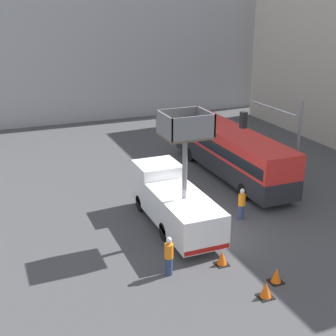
# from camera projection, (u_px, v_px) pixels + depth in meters

# --- Properties ---
(ground_plane) EXTENTS (120.00, 120.00, 0.00)m
(ground_plane) POSITION_uv_depth(u_px,v_px,m) (192.00, 229.00, 23.90)
(ground_plane) COLOR #424244
(building_backdrop_far) EXTENTS (44.00, 10.00, 15.03)m
(building_backdrop_far) POSITION_uv_depth(u_px,v_px,m) (71.00, 37.00, 46.50)
(building_backdrop_far) COLOR #9E9EA3
(building_backdrop_far) RESTS_ON ground_plane
(utility_truck) EXTENTS (2.31, 7.26, 6.28)m
(utility_truck) POSITION_uv_depth(u_px,v_px,m) (174.00, 199.00, 23.87)
(utility_truck) COLOR white
(utility_truck) RESTS_ON ground_plane
(city_bus) EXTENTS (2.54, 11.99, 3.15)m
(city_bus) POSITION_uv_depth(u_px,v_px,m) (230.00, 149.00, 30.47)
(city_bus) COLOR #232328
(city_bus) RESTS_ON ground_plane
(traffic_light_pole) EXTENTS (4.19, 3.93, 5.60)m
(traffic_light_pole) POSITION_uv_depth(u_px,v_px,m) (279.00, 133.00, 26.82)
(traffic_light_pole) COLOR slate
(traffic_light_pole) RESTS_ON ground_plane
(road_worker_near_truck) EXTENTS (0.38, 0.38, 1.78)m
(road_worker_near_truck) POSITION_uv_depth(u_px,v_px,m) (169.00, 256.00, 19.69)
(road_worker_near_truck) COLOR navy
(road_worker_near_truck) RESTS_ON ground_plane
(road_worker_directing) EXTENTS (0.38, 0.38, 1.74)m
(road_worker_directing) POSITION_uv_depth(u_px,v_px,m) (242.00, 204.00, 24.74)
(road_worker_directing) COLOR navy
(road_worker_directing) RESTS_ON ground_plane
(traffic_cone_near_truck) EXTENTS (0.60, 0.60, 0.68)m
(traffic_cone_near_truck) POSITION_uv_depth(u_px,v_px,m) (266.00, 290.00, 18.36)
(traffic_cone_near_truck) COLOR black
(traffic_cone_near_truck) RESTS_ON ground_plane
(traffic_cone_mid_road) EXTENTS (0.57, 0.57, 0.65)m
(traffic_cone_mid_road) POSITION_uv_depth(u_px,v_px,m) (276.00, 276.00, 19.34)
(traffic_cone_mid_road) COLOR black
(traffic_cone_mid_road) RESTS_ON ground_plane
(traffic_cone_far_side) EXTENTS (0.58, 0.58, 0.66)m
(traffic_cone_far_side) POSITION_uv_depth(u_px,v_px,m) (222.00, 258.00, 20.63)
(traffic_cone_far_side) COLOR black
(traffic_cone_far_side) RESTS_ON ground_plane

